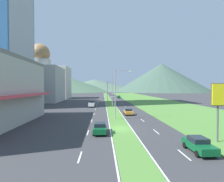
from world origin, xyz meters
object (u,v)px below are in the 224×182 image
object	(u,v)px
car_2	(199,145)
car_3	(128,112)
car_0	(100,128)
car_1	(112,97)
pickup_truck_0	(92,104)
street_lamp_far	(108,90)
street_lamp_near	(117,91)
car_4	(119,97)
street_lamp_mid	(111,89)

from	to	relation	value
car_2	car_3	world-z (taller)	car_2
car_2	car_0	bearing A→B (deg)	-127.54
car_0	car_3	distance (m)	18.27
car_1	pickup_truck_0	xyz separation A→B (m)	(-9.83, -50.42, 0.24)
street_lamp_far	car_1	world-z (taller)	street_lamp_far
car_0	street_lamp_near	bearing A→B (deg)	-16.92
street_lamp_far	pickup_truck_0	world-z (taller)	street_lamp_far
street_lamp_far	car_3	xyz separation A→B (m)	(3.70, -39.01, -4.64)
pickup_truck_0	car_3	bearing A→B (deg)	-150.83
street_lamp_far	car_4	world-z (taller)	street_lamp_far
street_lamp_mid	car_1	xyz separation A→B (m)	(3.16, 51.72, -5.27)
car_3	car_1	bearing A→B (deg)	-179.88
street_lamp_far	car_0	size ratio (longest dim) A/B	2.15
street_lamp_far	car_0	world-z (taller)	street_lamp_far
car_1	car_3	bearing A→B (deg)	0.12
street_lamp_far	car_1	size ratio (longest dim) A/B	2.06
car_0	pickup_truck_0	size ratio (longest dim) A/B	0.80
street_lamp_mid	car_2	world-z (taller)	street_lamp_mid
car_0	car_1	bearing A→B (deg)	-4.34
car_3	street_lamp_mid	bearing A→B (deg)	-168.72
car_0	car_1	distance (m)	85.57
car_3	pickup_truck_0	bearing A→B (deg)	-150.83
street_lamp_mid	car_0	distance (m)	34.16
street_lamp_far	car_1	xyz separation A→B (m)	(3.55, 29.29, -4.64)
street_lamp_far	car_0	distance (m)	56.30
street_lamp_far	car_4	bearing A→B (deg)	74.15
street_lamp_near	street_lamp_mid	distance (m)	22.48
street_lamp_mid	car_1	bearing A→B (deg)	86.50
car_4	pickup_truck_0	bearing A→B (deg)	-16.17
street_lamp_mid	car_0	xyz separation A→B (m)	(-3.32, -33.60, -5.22)
street_lamp_near	street_lamp_mid	world-z (taller)	street_lamp_mid
car_3	car_4	bearing A→B (deg)	176.73
car_0	pickup_truck_0	world-z (taller)	pickup_truck_0
car_2	car_4	xyz separation A→B (m)	(0.08, 90.08, 0.01)
car_4	pickup_truck_0	distance (m)	49.23
car_1	car_3	size ratio (longest dim) A/B	1.09
street_lamp_far	car_4	size ratio (longest dim) A/B	2.04
street_lamp_near	car_0	xyz separation A→B (m)	(-3.38, -11.12, -5.16)
car_2	pickup_truck_0	world-z (taller)	pickup_truck_0
street_lamp_mid	pickup_truck_0	xyz separation A→B (m)	(-6.67, 1.30, -5.03)
street_lamp_mid	car_4	xyz separation A→B (m)	(7.03, 48.59, -5.23)
street_lamp_mid	car_4	bearing A→B (deg)	81.76
street_lamp_mid	car_2	size ratio (longest dim) A/B	2.57
street_lamp_near	car_1	bearing A→B (deg)	87.61
street_lamp_far	car_3	distance (m)	39.45
car_4	car_3	bearing A→B (deg)	-3.27
street_lamp_near	car_2	xyz separation A→B (m)	(6.89, -19.01, -5.18)
car_0	car_2	size ratio (longest dim) A/B	1.05
car_2	pickup_truck_0	bearing A→B (deg)	-162.34
street_lamp_near	pickup_truck_0	world-z (taller)	street_lamp_near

